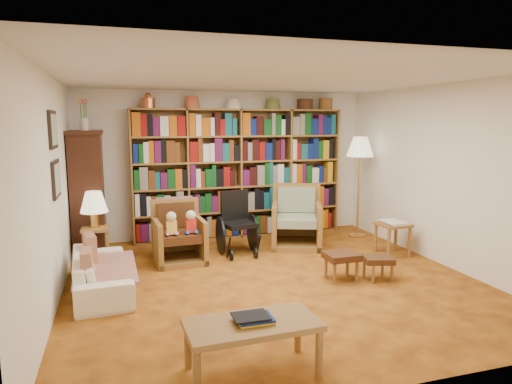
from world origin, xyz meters
name	(u,v)px	position (x,y,z in m)	size (l,w,h in m)	color
floor	(272,280)	(0.00, 0.00, 0.00)	(5.00, 5.00, 0.00)	#BB6E1C
ceiling	(274,78)	(0.00, 0.00, 2.50)	(5.00, 5.00, 0.00)	silver
wall_back	(226,164)	(0.00, 2.50, 1.25)	(5.00, 5.00, 0.00)	white
wall_front	(389,227)	(0.00, -2.50, 1.25)	(5.00, 5.00, 0.00)	white
wall_left	(51,192)	(-2.50, 0.00, 1.25)	(5.00, 5.00, 0.00)	white
wall_right	(444,176)	(2.50, 0.00, 1.25)	(5.00, 5.00, 0.00)	white
bookshelf	(240,170)	(0.20, 2.33, 1.17)	(3.60, 0.30, 2.42)	olive
curio_cabinet	(88,191)	(-2.25, 2.00, 0.95)	(0.50, 0.95, 2.40)	#3B1910
framed_pictures	(55,154)	(-2.48, 0.30, 1.62)	(0.03, 0.52, 0.97)	black
sofa	(101,272)	(-2.05, 0.25, 0.23)	(0.61, 1.57, 0.46)	white
sofa_throw	(106,266)	(-2.00, 0.25, 0.30)	(0.69, 1.28, 0.04)	#C6B190
cushion_left	(90,247)	(-2.18, 0.60, 0.45)	(0.11, 0.36, 0.36)	maroon
cushion_right	(87,264)	(-2.18, -0.10, 0.45)	(0.11, 0.36, 0.36)	maroon
side_table_lamp	(96,237)	(-2.15, 1.42, 0.38)	(0.38, 0.38, 0.51)	olive
table_lamp	(94,203)	(-2.15, 1.42, 0.86)	(0.38, 0.38, 0.51)	gold
armchair_leather	(178,236)	(-1.02, 1.22, 0.36)	(0.73, 0.77, 0.89)	olive
armchair_sage	(294,222)	(0.89, 1.51, 0.37)	(1.06, 1.06, 0.97)	olive
wheelchair	(237,225)	(-0.11, 1.35, 0.43)	(0.55, 0.75, 0.94)	black
floor_lamp	(360,151)	(2.15, 1.68, 1.50)	(0.46, 0.46, 1.74)	gold
side_table_papers	(393,229)	(2.11, 0.56, 0.40)	(0.46, 0.46, 0.51)	olive
footstool_a	(341,258)	(0.84, -0.22, 0.28)	(0.41, 0.35, 0.35)	#482813
footstool_b	(378,261)	(1.28, -0.37, 0.25)	(0.43, 0.39, 0.30)	#482813
coffee_table	(252,328)	(-0.85, -1.97, 0.38)	(1.07, 0.57, 0.48)	olive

